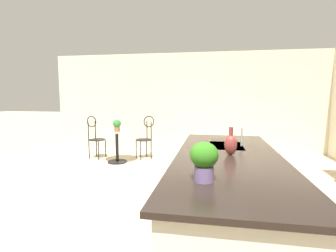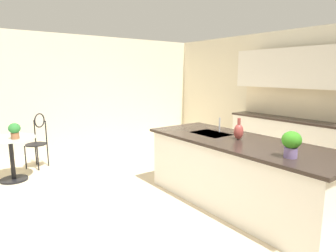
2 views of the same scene
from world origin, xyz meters
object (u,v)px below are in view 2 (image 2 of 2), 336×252
at_px(bistro_table, 12,155).
at_px(chair_near_window, 38,138).
at_px(vase_on_counter, 239,131).
at_px(potted_plant_counter_far, 291,143).
at_px(potted_plant_on_table, 15,130).

distance_m(bistro_table, chair_near_window, 0.77).
bearing_deg(vase_on_counter, bistro_table, -140.42).
bearing_deg(vase_on_counter, potted_plant_counter_far, -14.84).
relative_size(potted_plant_on_table, potted_plant_counter_far, 0.92).
height_order(bistro_table, potted_plant_counter_far, potted_plant_counter_far).
bearing_deg(potted_plant_counter_far, vase_on_counter, 165.16).
bearing_deg(chair_near_window, vase_on_counter, 28.26).
height_order(chair_near_window, potted_plant_counter_far, potted_plant_counter_far).
height_order(bistro_table, vase_on_counter, vase_on_counter).
relative_size(chair_near_window, potted_plant_on_table, 3.98).
relative_size(potted_plant_counter_far, vase_on_counter, 0.98).
relative_size(bistro_table, chair_near_window, 0.77).
height_order(potted_plant_on_table, potted_plant_counter_far, potted_plant_counter_far).
distance_m(bistro_table, potted_plant_counter_far, 4.34).
height_order(potted_plant_on_table, vase_on_counter, vase_on_counter).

